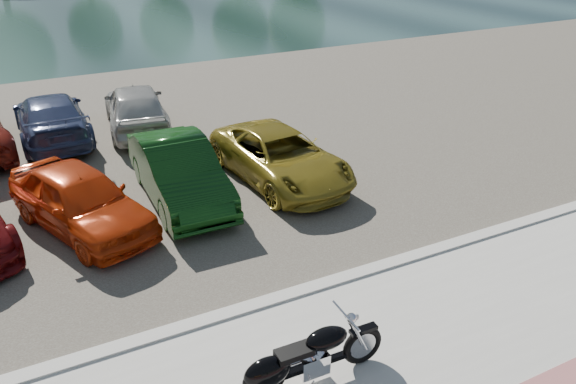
% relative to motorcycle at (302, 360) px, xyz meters
% --- Properties ---
extents(ground, '(200.00, 200.00, 0.00)m').
position_rel_motorcycle_xyz_m(ground, '(1.24, 0.02, -0.56)').
color(ground, '#595447').
rests_on(ground, ground).
extents(kerb, '(60.00, 0.30, 0.14)m').
position_rel_motorcycle_xyz_m(kerb, '(1.24, 2.02, -0.49)').
color(kerb, '#B5B3AA').
rests_on(kerb, ground).
extents(parking_lot, '(60.00, 18.00, 0.04)m').
position_rel_motorcycle_xyz_m(parking_lot, '(1.24, 11.02, -0.54)').
color(parking_lot, '#464038').
rests_on(parking_lot, ground).
extents(river, '(120.00, 40.00, 0.00)m').
position_rel_motorcycle_xyz_m(river, '(1.24, 40.02, -0.56)').
color(river, '#1B312F').
rests_on(river, ground).
extents(motorcycle, '(2.33, 0.75, 1.05)m').
position_rel_motorcycle_xyz_m(motorcycle, '(0.00, 0.00, 0.00)').
color(motorcycle, black).
rests_on(motorcycle, promenade).
extents(car_4, '(3.10, 4.53, 1.43)m').
position_rel_motorcycle_xyz_m(car_4, '(-2.16, 6.35, 0.20)').
color(car_4, '#BE320C').
rests_on(car_4, parking_lot).
extents(car_5, '(1.64, 4.55, 1.49)m').
position_rel_motorcycle_xyz_m(car_5, '(0.21, 6.77, 0.22)').
color(car_5, '#0F3910').
rests_on(car_5, parking_lot).
extents(car_6, '(2.59, 4.90, 1.31)m').
position_rel_motorcycle_xyz_m(car_6, '(2.90, 6.67, 0.14)').
color(car_6, olive).
rests_on(car_6, parking_lot).
extents(car_11, '(2.03, 4.93, 1.43)m').
position_rel_motorcycle_xyz_m(car_11, '(-2.12, 12.47, 0.19)').
color(car_11, navy).
rests_on(car_11, parking_lot).
extents(car_12, '(2.37, 4.70, 1.54)m').
position_rel_motorcycle_xyz_m(car_12, '(0.41, 12.16, 0.25)').
color(car_12, '#B1B1AC').
rests_on(car_12, parking_lot).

